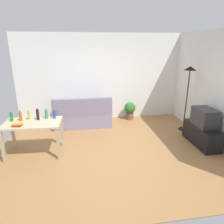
{
  "coord_description": "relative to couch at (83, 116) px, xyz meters",
  "views": [
    {
      "loc": [
        -0.65,
        -4.26,
        2.36
      ],
      "look_at": [
        0.1,
        0.5,
        0.75
      ],
      "focal_mm": 32.56,
      "sensor_mm": 36.0,
      "label": 1
    }
  ],
  "objects": [
    {
      "name": "tv_stand",
      "position": [
        2.87,
        -1.69,
        -0.07
      ],
      "size": [
        0.44,
        1.1,
        0.48
      ],
      "rotation": [
        0.0,
        0.0,
        1.57
      ],
      "color": "black",
      "rests_on": "ground_plane"
    },
    {
      "name": "wall_rear",
      "position": [
        0.62,
        0.61,
        1.04
      ],
      "size": [
        5.2,
        0.1,
        2.7
      ],
      "primitive_type": "cube",
      "color": "white",
      "rests_on": "ground_plane"
    },
    {
      "name": "ground_plane",
      "position": [
        0.62,
        -1.59,
        -0.32
      ],
      "size": [
        5.2,
        4.4,
        0.02
      ],
      "primitive_type": "cube",
      "color": "#9E7042"
    },
    {
      "name": "wall_right",
      "position": [
        3.22,
        -1.59,
        1.04
      ],
      "size": [
        0.1,
        4.4,
        2.7
      ],
      "primitive_type": "cube",
      "color": "silver",
      "rests_on": "ground_plane"
    },
    {
      "name": "bottle_amber",
      "position": [
        -1.35,
        -1.41,
        0.56
      ],
      "size": [
        0.06,
        0.06,
        0.24
      ],
      "color": "#9E6019",
      "rests_on": "desk"
    },
    {
      "name": "bottle_blue",
      "position": [
        -0.65,
        -1.35,
        0.54
      ],
      "size": [
        0.07,
        0.07,
        0.21
      ],
      "color": "#2347A3",
      "rests_on": "desk"
    },
    {
      "name": "tv",
      "position": [
        2.88,
        -1.69,
        0.39
      ],
      "size": [
        0.41,
        0.6,
        0.44
      ],
      "rotation": [
        0.0,
        0.0,
        1.57
      ],
      "color": "#2D2D33",
      "rests_on": "tv_stand"
    },
    {
      "name": "desk",
      "position": [
        -1.1,
        -1.54,
        0.34
      ],
      "size": [
        1.23,
        0.75,
        0.76
      ],
      "rotation": [
        0.0,
        0.0,
        -0.04
      ],
      "color": "#C6B28E",
      "rests_on": "ground_plane"
    },
    {
      "name": "book_stack",
      "position": [
        -1.35,
        -1.71,
        0.48
      ],
      "size": [
        0.21,
        0.17,
        0.06
      ],
      "color": "maroon",
      "rests_on": "desk"
    },
    {
      "name": "torchiere_lamp",
      "position": [
        2.87,
        -0.78,
        1.11
      ],
      "size": [
        0.32,
        0.32,
        1.81
      ],
      "color": "black",
      "rests_on": "ground_plane"
    },
    {
      "name": "couch",
      "position": [
        0.0,
        0.0,
        0.0
      ],
      "size": [
        1.69,
        0.84,
        0.92
      ],
      "rotation": [
        0.0,
        0.0,
        3.14
      ],
      "color": "gray",
      "rests_on": "ground_plane"
    },
    {
      "name": "bottle_tall",
      "position": [
        -0.82,
        -1.33,
        0.55
      ],
      "size": [
        0.07,
        0.07,
        0.23
      ],
      "color": "teal",
      "rests_on": "desk"
    },
    {
      "name": "bottle_green",
      "position": [
        -1.55,
        -1.39,
        0.54
      ],
      "size": [
        0.06,
        0.06,
        0.21
      ],
      "color": "#1E722D",
      "rests_on": "desk"
    },
    {
      "name": "potted_plant",
      "position": [
        1.54,
        0.31,
        0.02
      ],
      "size": [
        0.36,
        0.36,
        0.57
      ],
      "color": "brown",
      "rests_on": "ground_plane"
    },
    {
      "name": "bottle_squat",
      "position": [
        -1.19,
        -1.35,
        0.56
      ],
      "size": [
        0.05,
        0.05,
        0.24
      ],
      "color": "#BCB24C",
      "rests_on": "desk"
    },
    {
      "name": "bottle_dark",
      "position": [
        -1.0,
        -1.39,
        0.57
      ],
      "size": [
        0.06,
        0.06,
        0.26
      ],
      "color": "black",
      "rests_on": "desk"
    }
  ]
}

